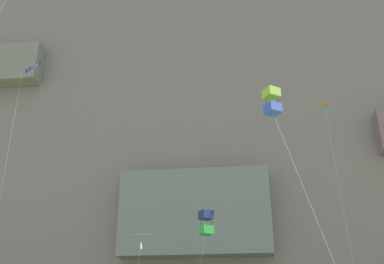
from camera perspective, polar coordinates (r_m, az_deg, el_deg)
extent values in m
cube|color=slate|center=(69.44, 1.61, -3.01)|extent=(180.00, 24.27, 56.84)
cube|color=slate|center=(53.98, 0.46, -10.45)|extent=(17.46, 4.96, 9.96)
cylinder|color=black|center=(50.36, -19.62, 7.85)|extent=(2.96, 1.71, 0.02)
cube|color=#CC3399|center=(51.30, -20.57, 7.06)|extent=(0.35, 0.22, 0.43)
cube|color=navy|center=(50.87, -20.21, 7.28)|extent=(0.36, 0.23, 0.43)
cube|color=navy|center=(50.45, -19.85, 7.50)|extent=(0.35, 0.22, 0.43)
cube|color=purple|center=(50.03, -19.47, 7.73)|extent=(0.36, 0.23, 0.43)
cube|color=teal|center=(49.61, -19.10, 7.96)|extent=(0.36, 0.23, 0.43)
cube|color=navy|center=(49.19, -18.71, 8.20)|extent=(0.36, 0.24, 0.43)
cylinder|color=silver|center=(43.56, -23.09, -7.29)|extent=(2.95, 4.60, 28.59)
cube|color=navy|center=(42.52, 1.77, -10.48)|extent=(1.54, 1.54, 0.77)
cube|color=green|center=(42.20, 1.80, -12.35)|extent=(1.54, 1.54, 0.77)
cylinder|color=black|center=(42.31, 2.47, -11.39)|extent=(0.04, 0.04, 2.08)
cylinder|color=black|center=(42.40, 1.11, -11.44)|extent=(0.04, 0.04, 2.08)
cube|color=#8CCC33|center=(25.43, 10.01, 4.82)|extent=(1.04, 1.04, 0.52)
cube|color=blue|center=(24.98, 10.17, 2.89)|extent=(1.04, 1.04, 0.52)
cylinder|color=black|center=(25.23, 10.86, 3.90)|extent=(0.03, 0.03, 1.41)
cylinder|color=black|center=(25.18, 9.33, 3.82)|extent=(0.03, 0.03, 1.41)
cylinder|color=silver|center=(20.18, 15.99, -11.78)|extent=(2.77, 5.38, 13.89)
pyramid|color=yellow|center=(49.52, 17.00, 2.84)|extent=(1.93, 1.87, 0.45)
cube|color=#38B2D1|center=(49.78, 16.56, 2.57)|extent=(0.38, 0.43, 0.55)
cylinder|color=silver|center=(43.70, 18.88, -10.68)|extent=(0.06, 4.24, 24.65)
pyramid|color=teal|center=(37.10, -6.70, -13.72)|extent=(1.89, 1.29, 0.33)
cube|color=white|center=(37.64, -6.46, -14.11)|extent=(0.09, 0.53, 0.57)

